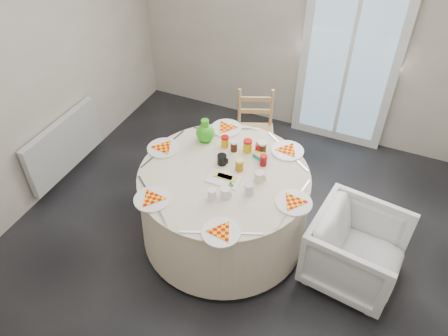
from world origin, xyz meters
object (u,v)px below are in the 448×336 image
at_px(wooden_chair, 255,129).
at_px(armchair, 358,245).
at_px(green_pitcher, 205,128).
at_px(radiator, 65,145).
at_px(table, 224,205).

xyz_separation_m(wooden_chair, armchair, (1.23, -0.98, -0.08)).
xyz_separation_m(wooden_chair, green_pitcher, (-0.22, -0.67, 0.40)).
height_order(radiator, table, table).
relative_size(wooden_chair, armchair, 1.21).
bearing_deg(table, wooden_chair, 96.13).
bearing_deg(green_pitcher, table, -42.91).
bearing_deg(green_pitcher, wooden_chair, 75.00).
distance_m(wooden_chair, green_pitcher, 0.81).
relative_size(wooden_chair, green_pitcher, 4.02).
distance_m(table, armchair, 1.13).
bearing_deg(radiator, wooden_chair, 28.48).
xyz_separation_m(radiator, armchair, (2.90, -0.07, 0.01)).
height_order(table, wooden_chair, wooden_chair).
height_order(table, green_pitcher, green_pitcher).
bearing_deg(armchair, green_pitcher, 85.74).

